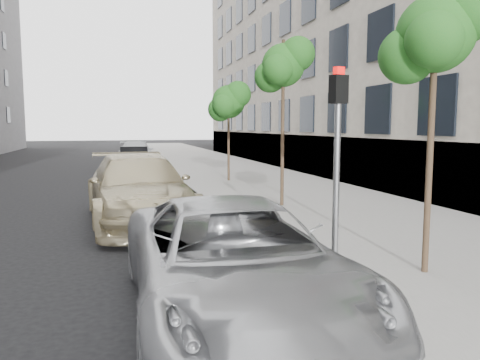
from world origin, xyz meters
name	(u,v)px	position (x,y,z in m)	size (l,w,h in m)	color
ground	(261,348)	(0.00, 0.00, 0.00)	(160.00, 160.00, 0.00)	black
sidewalk	(210,164)	(4.30, 24.00, 0.07)	(6.40, 72.00, 0.14)	gray
curb	(159,165)	(1.18, 24.00, 0.07)	(0.15, 72.00, 0.14)	#9E9B93
tree_near	(437,34)	(3.23, 1.50, 3.79)	(1.55, 1.35, 4.42)	#38281C
tree_mid	(284,66)	(3.23, 8.00, 4.13)	(1.59, 1.39, 4.78)	#38281C
tree_far	(229,102)	(3.23, 14.50, 3.44)	(1.72, 1.52, 4.15)	#38281C
signal_pole	(337,147)	(1.78, 1.79, 2.12)	(0.27, 0.23, 3.16)	#939699
minivan	(233,262)	(-0.10, 0.82, 0.74)	(2.47, 5.36, 1.49)	#AEAFB3
suv	(139,189)	(-0.92, 7.25, 0.85)	(2.39, 5.88, 1.71)	tan
sedan_blue	(149,171)	(-0.14, 14.07, 0.66)	(1.56, 3.89, 1.32)	#0F1733
sedan_black	(134,159)	(-0.44, 20.76, 0.67)	(1.43, 4.09, 1.35)	black
sedan_rear	(136,153)	(-0.10, 25.92, 0.73)	(2.04, 5.03, 1.46)	#A8ACB1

